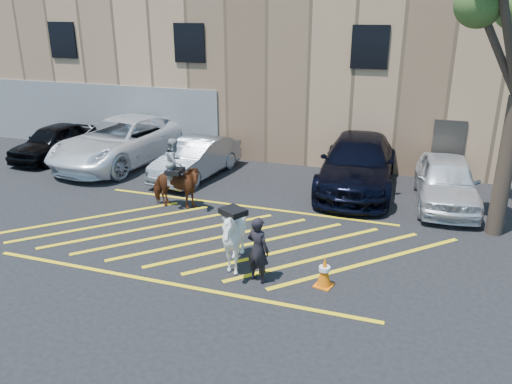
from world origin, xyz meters
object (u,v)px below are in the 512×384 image
(car_silver_sedan, at_px, (196,158))
(handler, at_px, (258,250))
(car_blue_suv, at_px, (358,163))
(car_black_suv, at_px, (54,141))
(mounted_bay, at_px, (176,181))
(saddled_white, at_px, (234,237))
(traffic_cone, at_px, (324,272))
(car_white_pickup, at_px, (123,141))
(car_white_suv, at_px, (446,181))

(car_silver_sedan, bearing_deg, handler, -47.14)
(car_silver_sedan, xyz_separation_m, car_blue_suv, (5.79, 0.71, 0.16))
(car_black_suv, relative_size, mounted_bay, 1.86)
(saddled_white, xyz_separation_m, traffic_cone, (2.20, -0.09, -0.48))
(car_silver_sedan, height_order, car_blue_suv, car_blue_suv)
(car_white_pickup, relative_size, mounted_bay, 2.91)
(car_silver_sedan, relative_size, traffic_cone, 5.87)
(traffic_cone, bearing_deg, handler, -170.83)
(car_silver_sedan, bearing_deg, car_blue_suv, 14.77)
(car_white_suv, relative_size, saddled_white, 2.27)
(car_white_suv, bearing_deg, car_black_suv, 174.47)
(car_blue_suv, distance_m, saddled_white, 7.11)
(car_black_suv, bearing_deg, traffic_cone, -25.40)
(saddled_white, bearing_deg, mounted_bay, 135.08)
(mounted_bay, bearing_deg, car_white_pickup, 138.98)
(car_black_suv, bearing_deg, car_blue_suv, 3.63)
(car_black_suv, xyz_separation_m, saddled_white, (10.47, -6.51, 0.14))
(car_silver_sedan, distance_m, mounted_bay, 3.12)
(car_blue_suv, height_order, handler, car_blue_suv)
(car_black_suv, xyz_separation_m, handler, (11.19, -6.84, 0.08))
(car_silver_sedan, xyz_separation_m, saddled_white, (3.82, -6.12, 0.13))
(car_blue_suv, height_order, saddled_white, car_blue_suv)
(car_black_suv, height_order, car_white_pickup, car_white_pickup)
(mounted_bay, xyz_separation_m, traffic_cone, (5.30, -3.19, -0.53))
(traffic_cone, bearing_deg, car_blue_suv, 91.95)
(car_silver_sedan, distance_m, car_white_suv, 8.66)
(car_black_suv, relative_size, car_white_pickup, 0.64)
(car_blue_suv, bearing_deg, traffic_cone, -90.75)
(car_white_pickup, bearing_deg, car_white_suv, 3.98)
(mounted_bay, bearing_deg, car_blue_suv, 36.48)
(car_black_suv, bearing_deg, saddled_white, -29.74)
(traffic_cone, bearing_deg, car_silver_sedan, 134.08)
(handler, bearing_deg, car_white_pickup, -23.50)
(handler, bearing_deg, car_white_suv, -104.57)
(car_black_suv, distance_m, saddled_white, 12.33)
(car_white_pickup, xyz_separation_m, saddled_white, (7.38, -6.82, -0.06))
(traffic_cone, bearing_deg, car_white_suv, 67.04)
(car_white_suv, distance_m, traffic_cone, 6.77)
(car_white_pickup, height_order, mounted_bay, mounted_bay)
(car_silver_sedan, height_order, traffic_cone, car_silver_sedan)
(car_white_pickup, bearing_deg, handler, -34.23)
(saddled_white, bearing_deg, car_black_suv, 148.14)
(car_white_pickup, distance_m, traffic_cone, 11.82)
(car_white_pickup, bearing_deg, traffic_cone, -28.58)
(traffic_cone, bearing_deg, saddled_white, 177.56)
(car_black_suv, relative_size, car_silver_sedan, 0.97)
(car_black_suv, bearing_deg, car_silver_sedan, -1.19)
(car_black_suv, distance_m, car_white_suv, 15.31)
(car_silver_sedan, height_order, saddled_white, saddled_white)
(traffic_cone, bearing_deg, car_white_pickup, 144.20)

